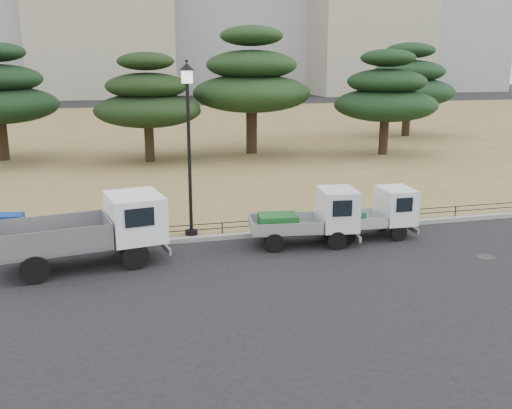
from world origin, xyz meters
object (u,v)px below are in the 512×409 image
object	(u,v)px
street_lamp	(188,121)
truck_kei_rear	(374,213)
tarp_pile	(3,233)
truck_kei_front	(312,217)
truck_large	(93,228)

from	to	relation	value
street_lamp	truck_kei_rear	bearing A→B (deg)	-12.21
tarp_pile	street_lamp	bearing A→B (deg)	-3.16
truck_kei_front	truck_kei_rear	distance (m)	2.32
street_lamp	truck_large	bearing A→B (deg)	-149.82
truck_kei_rear	tarp_pile	size ratio (longest dim) A/B	1.85
truck_large	tarp_pile	xyz separation A→B (m)	(-2.86, 2.14, -0.56)
truck_kei_front	tarp_pile	bearing A→B (deg)	176.21
truck_large	truck_kei_rear	bearing A→B (deg)	-6.68
truck_kei_rear	street_lamp	bearing A→B (deg)	168.83
truck_large	truck_kei_front	world-z (taller)	truck_large
truck_large	tarp_pile	bearing A→B (deg)	133.40
truck_kei_front	tarp_pile	size ratio (longest dim) A/B	2.06
truck_kei_front	truck_kei_rear	size ratio (longest dim) A/B	1.12
truck_large	tarp_pile	world-z (taller)	truck_large
truck_kei_front	street_lamp	bearing A→B (deg)	165.02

